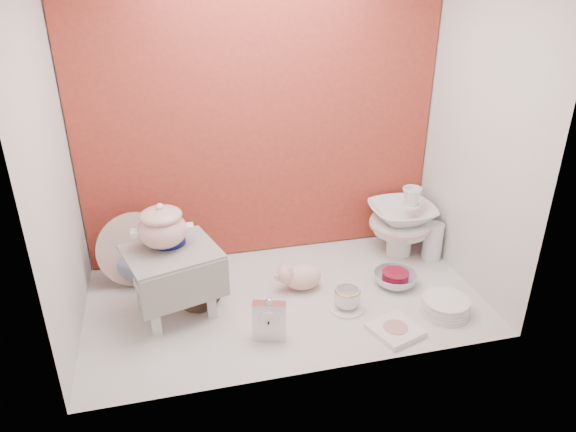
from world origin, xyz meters
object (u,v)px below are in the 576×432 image
object	(u,v)px
soup_tureen	(162,226)
dinner_plate_stack	(445,306)
blue_white_vase	(140,253)
porcelain_tower	(401,221)
gold_rim_teacup	(347,298)
floral_platter	(135,249)
crystal_bowl	(395,279)
step_stool	(174,282)
plush_pig	(303,277)
mantel_clock	(269,319)

from	to	relation	value
soup_tureen	dinner_plate_stack	bearing A→B (deg)	-15.29
blue_white_vase	porcelain_tower	xyz separation A→B (m)	(1.34, -0.08, 0.05)
blue_white_vase	gold_rim_teacup	bearing A→B (deg)	-29.15
floral_platter	blue_white_vase	world-z (taller)	floral_platter
gold_rim_teacup	crystal_bowl	size ratio (longest dim) A/B	0.58
step_stool	porcelain_tower	bearing A→B (deg)	-4.32
blue_white_vase	floral_platter	bearing A→B (deg)	-118.09
soup_tureen	plush_pig	bearing A→B (deg)	1.28
gold_rim_teacup	step_stool	bearing A→B (deg)	167.96
porcelain_tower	floral_platter	bearing A→B (deg)	177.91
floral_platter	plush_pig	size ratio (longest dim) A/B	1.57
blue_white_vase	dinner_plate_stack	size ratio (longest dim) A/B	1.23
crystal_bowl	gold_rim_teacup	bearing A→B (deg)	-155.56
mantel_clock	floral_platter	bearing A→B (deg)	149.36
gold_rim_teacup	porcelain_tower	xyz separation A→B (m)	(0.44, 0.42, 0.13)
floral_platter	blue_white_vase	bearing A→B (deg)	61.91
step_stool	blue_white_vase	world-z (taller)	step_stool
mantel_clock	dinner_plate_stack	distance (m)	0.80
step_stool	gold_rim_teacup	xyz separation A→B (m)	(0.75, -0.16, -0.10)
step_stool	gold_rim_teacup	size ratio (longest dim) A/B	3.12
plush_pig	porcelain_tower	world-z (taller)	porcelain_tower
step_stool	plush_pig	bearing A→B (deg)	-12.12
mantel_clock	plush_pig	world-z (taller)	mantel_clock
soup_tureen	crystal_bowl	world-z (taller)	soup_tureen
soup_tureen	gold_rim_teacup	bearing A→B (deg)	-13.99
floral_platter	plush_pig	distance (m)	0.82
blue_white_vase	dinner_plate_stack	world-z (taller)	blue_white_vase
gold_rim_teacup	mantel_clock	bearing A→B (deg)	-162.08
plush_pig	dinner_plate_stack	bearing A→B (deg)	-11.24
soup_tureen	step_stool	bearing A→B (deg)	-52.54
floral_platter	mantel_clock	size ratio (longest dim) A/B	1.81
mantel_clock	dinner_plate_stack	bearing A→B (deg)	16.79
step_stool	gold_rim_teacup	world-z (taller)	step_stool
soup_tureen	floral_platter	distance (m)	0.40
blue_white_vase	crystal_bowl	distance (m)	1.25
soup_tureen	blue_white_vase	size ratio (longest dim) A/B	0.91
soup_tureen	plush_pig	size ratio (longest dim) A/B	1.08
plush_pig	soup_tureen	bearing A→B (deg)	-159.08
floral_platter	plush_pig	xyz separation A→B (m)	(0.77, -0.26, -0.11)
gold_rim_teacup	porcelain_tower	size ratio (longest dim) A/B	0.32
soup_tureen	mantel_clock	distance (m)	0.60
mantel_clock	gold_rim_teacup	xyz separation A→B (m)	(0.38, 0.12, -0.04)
porcelain_tower	step_stool	bearing A→B (deg)	-167.68
mantel_clock	dinner_plate_stack	size ratio (longest dim) A/B	0.89
plush_pig	dinner_plate_stack	world-z (taller)	plush_pig
gold_rim_teacup	dinner_plate_stack	size ratio (longest dim) A/B	0.54
crystal_bowl	porcelain_tower	size ratio (longest dim) A/B	0.55
floral_platter	crystal_bowl	size ratio (longest dim) A/B	1.72
soup_tureen	plush_pig	world-z (taller)	soup_tureen
plush_pig	dinner_plate_stack	xyz separation A→B (m)	(0.57, -0.34, -0.03)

